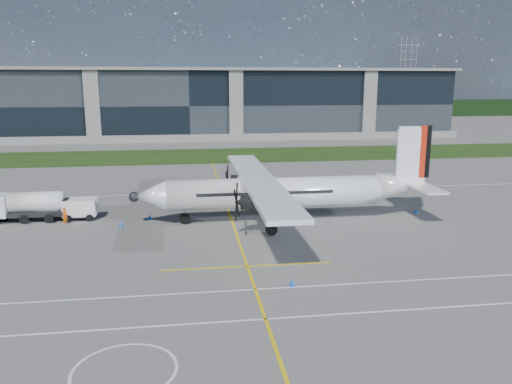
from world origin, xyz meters
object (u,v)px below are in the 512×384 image
object	(u,v)px
turboprop_aircraft	(286,175)
baggage_tug	(80,209)
safety_cone_nose_stbd	(150,217)
fuel_tanker_truck	(19,207)
safety_cone_portwing	(292,282)
pylon_east	(407,76)
ground_crew_person	(65,215)
safety_cone_tail	(416,211)
safety_cone_fwd	(121,224)

from	to	relation	value
turboprop_aircraft	baggage_tug	world-z (taller)	turboprop_aircraft
baggage_tug	safety_cone_nose_stbd	world-z (taller)	baggage_tug
turboprop_aircraft	fuel_tanker_truck	world-z (taller)	turboprop_aircraft
turboprop_aircraft	safety_cone_portwing	size ratio (longest dim) A/B	57.38
pylon_east	ground_crew_person	size ratio (longest dim) A/B	16.85
turboprop_aircraft	fuel_tanker_truck	xyz separation A→B (m)	(-24.26, 3.07, -2.95)
safety_cone_nose_stbd	safety_cone_portwing	world-z (taller)	same
safety_cone_portwing	safety_cone_tail	bearing A→B (deg)	45.06
ground_crew_person	safety_cone_fwd	size ratio (longest dim) A/B	3.56
pylon_east	safety_cone_tail	xyz separation A→B (m)	(-63.84, -143.98, -14.75)
safety_cone_tail	pylon_east	bearing A→B (deg)	66.09
safety_cone_portwing	ground_crew_person	bearing A→B (deg)	136.41
safety_cone_tail	safety_cone_nose_stbd	distance (m)	25.72
ground_crew_person	baggage_tug	bearing A→B (deg)	-5.08
safety_cone_portwing	turboprop_aircraft	bearing A→B (deg)	80.41
fuel_tanker_truck	safety_cone_nose_stbd	size ratio (longest dim) A/B	14.45
ground_crew_person	safety_cone_portwing	xyz separation A→B (m)	(17.35, -16.51, -0.64)
fuel_tanker_truck	safety_cone_fwd	size ratio (longest dim) A/B	14.45
fuel_tanker_truck	safety_cone_nose_stbd	bearing A→B (deg)	-5.60
pylon_east	fuel_tanker_truck	size ratio (longest dim) A/B	4.15
pylon_east	turboprop_aircraft	bearing A→B (deg)	-118.04
pylon_east	safety_cone_portwing	distance (m)	179.13
baggage_tug	safety_cone_portwing	xyz separation A→B (m)	(16.34, -18.17, -0.71)
pylon_east	turboprop_aircraft	xyz separation A→B (m)	(-77.06, -144.66, -10.70)
turboprop_aircraft	safety_cone_portwing	xyz separation A→B (m)	(-2.56, -15.13, -4.05)
fuel_tanker_truck	baggage_tug	xyz separation A→B (m)	(5.36, -0.03, -0.39)
baggage_tug	turboprop_aircraft	bearing A→B (deg)	-9.13
baggage_tug	ground_crew_person	xyz separation A→B (m)	(-1.00, -1.66, -0.07)
turboprop_aircraft	safety_cone_tail	distance (m)	13.84
safety_cone_tail	safety_cone_nose_stbd	world-z (taller)	same
ground_crew_person	safety_cone_nose_stbd	bearing A→B (deg)	-59.81
pylon_east	turboprop_aircraft	size ratio (longest dim) A/B	1.05
pylon_east	safety_cone_fwd	bearing A→B (deg)	-122.43
turboprop_aircraft	fuel_tanker_truck	distance (m)	24.63
safety_cone_nose_stbd	safety_cone_portwing	size ratio (longest dim) A/B	1.00
turboprop_aircraft	baggage_tug	xyz separation A→B (m)	(-18.90, 3.04, -3.34)
fuel_tanker_truck	ground_crew_person	size ratio (longest dim) A/B	4.06
safety_cone_tail	baggage_tug	bearing A→B (deg)	175.79
pylon_east	fuel_tanker_truck	distance (m)	174.64
turboprop_aircraft	pylon_east	bearing A→B (deg)	61.96
safety_cone_fwd	pylon_east	bearing A→B (deg)	57.57
safety_cone_tail	safety_cone_portwing	xyz separation A→B (m)	(-15.77, -15.80, 0.00)
ground_crew_person	safety_cone_tail	xyz separation A→B (m)	(33.12, -0.71, -0.64)
fuel_tanker_truck	baggage_tug	distance (m)	5.38
turboprop_aircraft	safety_cone_portwing	bearing A→B (deg)	-99.59
ground_crew_person	safety_cone_tail	size ratio (longest dim) A/B	3.56
baggage_tug	safety_cone_fwd	distance (m)	5.11
safety_cone_tail	turboprop_aircraft	bearing A→B (deg)	-177.07
safety_cone_tail	safety_cone_portwing	size ratio (longest dim) A/B	1.00
safety_cone_tail	fuel_tanker_truck	bearing A→B (deg)	176.34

